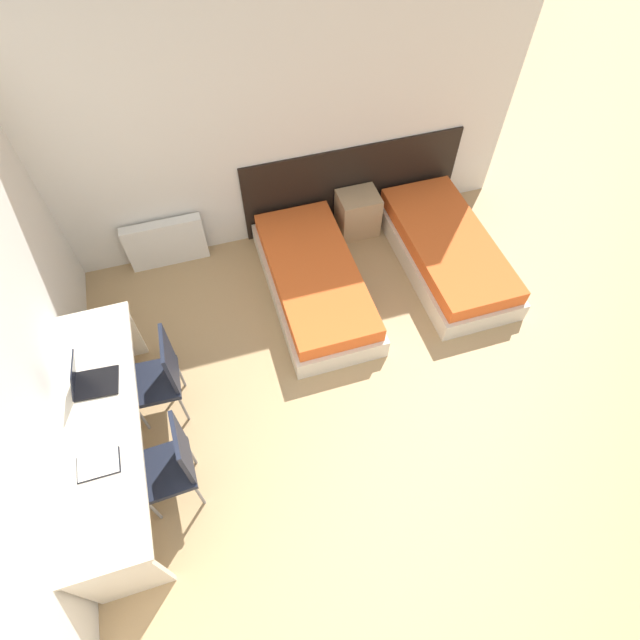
% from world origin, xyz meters
% --- Properties ---
extents(ground_plane, '(20.00, 20.00, 0.00)m').
position_xyz_m(ground_plane, '(0.00, 0.00, 0.00)').
color(ground_plane, tan).
extents(wall_back, '(5.23, 0.05, 2.70)m').
position_xyz_m(wall_back, '(0.00, 3.82, 1.35)').
color(wall_back, silver).
rests_on(wall_back, ground_plane).
extents(wall_left, '(0.05, 4.80, 2.70)m').
position_xyz_m(wall_left, '(-2.14, 1.90, 1.35)').
color(wall_left, silver).
rests_on(wall_left, ground_plane).
extents(headboard_panel, '(2.44, 0.03, 0.95)m').
position_xyz_m(headboard_panel, '(0.89, 3.79, 0.48)').
color(headboard_panel, black).
rests_on(headboard_panel, ground_plane).
extents(bed_near_window, '(0.89, 1.88, 0.39)m').
position_xyz_m(bed_near_window, '(0.16, 2.81, 0.19)').
color(bed_near_window, beige).
rests_on(bed_near_window, ground_plane).
extents(bed_near_door, '(0.89, 1.88, 0.39)m').
position_xyz_m(bed_near_door, '(1.61, 2.81, 0.19)').
color(bed_near_door, beige).
rests_on(bed_near_door, ground_plane).
extents(nightstand, '(0.44, 0.36, 0.49)m').
position_xyz_m(nightstand, '(0.89, 3.57, 0.25)').
color(nightstand, tan).
rests_on(nightstand, ground_plane).
extents(radiator, '(0.81, 0.12, 0.54)m').
position_xyz_m(radiator, '(-1.20, 3.70, 0.27)').
color(radiator, silver).
rests_on(radiator, ground_plane).
extents(desk, '(0.58, 2.07, 0.74)m').
position_xyz_m(desk, '(-1.82, 1.58, 0.58)').
color(desk, beige).
rests_on(desk, ground_plane).
extents(chair_near_laptop, '(0.42, 0.42, 0.96)m').
position_xyz_m(chair_near_laptop, '(-1.38, 1.96, 0.53)').
color(chair_near_laptop, black).
rests_on(chair_near_laptop, ground_plane).
extents(chair_near_notebook, '(0.42, 0.42, 0.96)m').
position_xyz_m(chair_near_notebook, '(-1.38, 1.20, 0.53)').
color(chair_near_notebook, black).
rests_on(chair_near_notebook, ground_plane).
extents(laptop, '(0.34, 0.27, 0.32)m').
position_xyz_m(laptop, '(-1.84, 1.88, 0.81)').
color(laptop, black).
rests_on(laptop, desk).
extents(open_notebook, '(0.28, 0.19, 0.02)m').
position_xyz_m(open_notebook, '(-1.82, 1.24, 0.75)').
color(open_notebook, black).
rests_on(open_notebook, desk).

